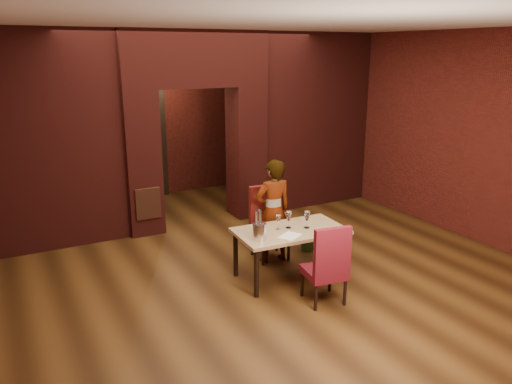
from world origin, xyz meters
TOP-DOWN VIEW (x-y plane):
  - floor at (0.00, 0.00)m, footprint 8.00×8.00m
  - ceiling at (0.00, 0.00)m, footprint 7.00×8.00m
  - wall_back at (0.00, 4.00)m, footprint 7.00×0.04m
  - wall_right at (3.50, 0.00)m, footprint 0.04×8.00m
  - pillar_left at (-0.95, 2.00)m, footprint 0.55×0.55m
  - pillar_right at (0.95, 2.00)m, footprint 0.55×0.55m
  - lintel at (0.00, 2.00)m, footprint 2.45×0.55m
  - wing_wall_left at (-2.36, 2.00)m, footprint 2.28×0.35m
  - wing_wall_right at (2.36, 2.00)m, footprint 2.28×0.35m
  - vent_panel at (-0.95, 1.71)m, footprint 0.40×0.03m
  - rear_door at (-0.40, 3.94)m, footprint 0.90×0.08m
  - rear_door_frame at (-0.40, 3.90)m, footprint 1.02×0.04m
  - dining_table at (0.24, -0.62)m, footprint 1.46×0.88m
  - chair_far at (0.32, 0.05)m, footprint 0.51×0.51m
  - chair_near at (0.24, -1.36)m, footprint 0.51×0.51m
  - person_seated at (0.31, -0.06)m, footprint 0.56×0.38m
  - wine_glass_a at (0.10, -0.53)m, footprint 0.08×0.08m
  - wine_glass_b at (0.25, -0.55)m, footprint 0.09×0.09m
  - wine_glass_c at (0.46, -0.66)m, footprint 0.09×0.09m
  - tasting_sheet at (0.11, -0.81)m, footprint 0.34×0.31m
  - wine_bucket at (-0.28, -0.73)m, footprint 0.17×0.17m
  - water_bottle at (-0.19, -0.53)m, footprint 0.07×0.07m
  - potted_plant at (0.97, 0.04)m, footprint 0.51×0.48m

SIDE VIEW (x-z plane):
  - floor at x=0.00m, z-range 0.00..0.00m
  - potted_plant at x=0.97m, z-range 0.00..0.45m
  - dining_table at x=0.24m, z-range 0.00..0.66m
  - chair_near at x=0.24m, z-range 0.00..0.98m
  - chair_far at x=0.32m, z-range 0.00..1.03m
  - vent_panel at x=-0.95m, z-range 0.30..0.80m
  - tasting_sheet at x=0.11m, z-range 0.66..0.66m
  - person_seated at x=0.31m, z-range 0.00..1.47m
  - wine_glass_a at x=0.10m, z-range 0.66..0.85m
  - wine_bucket at x=-0.28m, z-range 0.66..0.87m
  - wine_glass_b at x=0.25m, z-range 0.66..0.88m
  - wine_glass_c at x=0.46m, z-range 0.66..0.88m
  - water_bottle at x=-0.19m, z-range 0.66..0.98m
  - rear_door at x=-0.40m, z-range 0.00..2.10m
  - rear_door_frame at x=-0.40m, z-range -0.06..2.16m
  - pillar_left at x=-0.95m, z-range 0.00..2.30m
  - pillar_right at x=0.95m, z-range 0.00..2.30m
  - wall_back at x=0.00m, z-range 0.00..3.20m
  - wall_right at x=3.50m, z-range 0.00..3.20m
  - wing_wall_left at x=-2.36m, z-range 0.00..3.20m
  - wing_wall_right at x=2.36m, z-range 0.00..3.20m
  - lintel at x=0.00m, z-range 2.30..3.20m
  - ceiling at x=0.00m, z-range 3.18..3.22m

